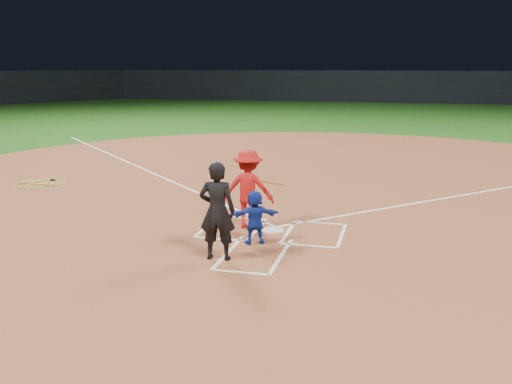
% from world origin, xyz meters
% --- Properties ---
extents(ground, '(120.00, 120.00, 0.00)m').
position_xyz_m(ground, '(0.00, 0.00, 0.00)').
color(ground, '#184A12').
rests_on(ground, ground).
extents(home_plate_dirt, '(28.00, 28.00, 0.01)m').
position_xyz_m(home_plate_dirt, '(0.00, 6.00, 0.01)').
color(home_plate_dirt, brown).
rests_on(home_plate_dirt, ground).
extents(stadium_wall_far, '(80.00, 1.20, 3.20)m').
position_xyz_m(stadium_wall_far, '(0.00, 48.00, 1.60)').
color(stadium_wall_far, black).
rests_on(stadium_wall_far, ground).
extents(home_plate, '(0.60, 0.60, 0.02)m').
position_xyz_m(home_plate, '(0.00, 0.00, 0.02)').
color(home_plate, silver).
rests_on(home_plate, home_plate_dirt).
extents(on_deck_circle, '(1.70, 1.70, 0.01)m').
position_xyz_m(on_deck_circle, '(-8.50, 3.46, 0.02)').
color(on_deck_circle, brown).
rests_on(on_deck_circle, home_plate_dirt).
extents(on_deck_logo, '(0.80, 0.80, 0.00)m').
position_xyz_m(on_deck_logo, '(-8.50, 3.46, 0.02)').
color(on_deck_logo, gold).
rests_on(on_deck_logo, on_deck_circle).
extents(on_deck_bat_a, '(0.56, 0.71, 0.06)m').
position_xyz_m(on_deck_bat_a, '(-8.35, 3.71, 0.05)').
color(on_deck_bat_a, '#A46D3C').
rests_on(on_deck_bat_a, on_deck_circle).
extents(on_deck_bat_b, '(0.68, 0.60, 0.06)m').
position_xyz_m(on_deck_bat_b, '(-8.70, 3.36, 0.05)').
color(on_deck_bat_b, '#976537').
rests_on(on_deck_bat_b, on_deck_circle).
extents(on_deck_bat_c, '(0.84, 0.10, 0.06)m').
position_xyz_m(on_deck_bat_c, '(-8.20, 3.16, 0.05)').
color(on_deck_bat_c, '#A6743C').
rests_on(on_deck_bat_c, on_deck_circle).
extents(bat_weight_donut, '(0.19, 0.19, 0.05)m').
position_xyz_m(bat_weight_donut, '(-8.30, 3.86, 0.05)').
color(bat_weight_donut, black).
rests_on(bat_weight_donut, on_deck_circle).
extents(catcher, '(1.13, 0.75, 1.17)m').
position_xyz_m(catcher, '(-0.17, -1.03, 0.60)').
color(catcher, '#132C9E').
rests_on(catcher, home_plate_dirt).
extents(umpire, '(0.75, 0.53, 1.95)m').
position_xyz_m(umpire, '(-0.63, -2.17, 0.99)').
color(umpire, black).
rests_on(umpire, home_plate_dirt).
extents(chalk_markings, '(28.35, 17.32, 0.01)m').
position_xyz_m(chalk_markings, '(0.00, 5.29, 0.01)').
color(chalk_markings, white).
rests_on(chalk_markings, home_plate_dirt).
extents(batter_at_plate, '(1.44, 0.94, 1.85)m').
position_xyz_m(batter_at_plate, '(-0.62, 0.15, 0.94)').
color(batter_at_plate, '#AF1413').
rests_on(batter_at_plate, home_plate_dirt).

